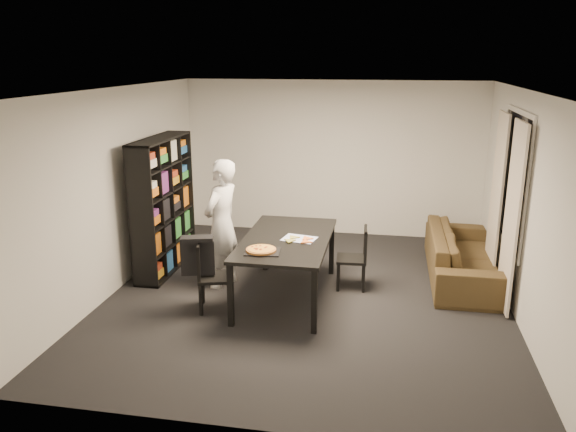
% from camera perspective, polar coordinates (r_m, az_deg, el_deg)
% --- Properties ---
extents(room, '(5.01, 5.51, 2.61)m').
position_cam_1_polar(room, '(6.88, 2.10, 1.86)').
color(room, black).
rests_on(room, ground).
extents(window_pane, '(0.02, 1.40, 1.60)m').
position_cam_1_polar(window_pane, '(7.51, 21.96, 3.47)').
color(window_pane, black).
rests_on(window_pane, room).
extents(window_frame, '(0.03, 1.52, 1.72)m').
position_cam_1_polar(window_frame, '(7.51, 21.92, 3.48)').
color(window_frame, white).
rests_on(window_frame, room).
extents(curtain_left, '(0.03, 0.70, 2.25)m').
position_cam_1_polar(curtain_left, '(7.08, 21.78, -0.15)').
color(curtain_left, beige).
rests_on(curtain_left, room).
extents(curtain_right, '(0.03, 0.70, 2.25)m').
position_cam_1_polar(curtain_right, '(8.07, 20.42, 1.87)').
color(curtain_right, beige).
rests_on(curtain_right, room).
extents(bookshelf, '(0.35, 1.50, 1.90)m').
position_cam_1_polar(bookshelf, '(8.10, -12.55, 1.11)').
color(bookshelf, black).
rests_on(bookshelf, room).
extents(dining_table, '(1.06, 1.91, 0.79)m').
position_cam_1_polar(dining_table, '(7.00, -0.15, -2.79)').
color(dining_table, black).
rests_on(dining_table, room).
extents(chair_left, '(0.49, 0.49, 0.86)m').
position_cam_1_polar(chair_left, '(6.82, -8.11, -5.57)').
color(chair_left, black).
rests_on(chair_left, room).
extents(chair_right, '(0.41, 0.41, 0.83)m').
position_cam_1_polar(chair_right, '(7.44, 7.10, -3.81)').
color(chair_right, black).
rests_on(chair_right, room).
extents(draped_jacket, '(0.41, 0.26, 0.48)m').
position_cam_1_polar(draped_jacket, '(6.75, -9.18, -3.85)').
color(draped_jacket, black).
rests_on(draped_jacket, chair_left).
extents(person, '(0.58, 0.72, 1.71)m').
position_cam_1_polar(person, '(7.40, -6.74, -0.79)').
color(person, silver).
rests_on(person, room).
extents(baking_tray, '(0.43, 0.36, 0.01)m').
position_cam_1_polar(baking_tray, '(6.50, -2.58, -3.61)').
color(baking_tray, black).
rests_on(baking_tray, dining_table).
extents(pepperoni_pizza, '(0.35, 0.35, 0.03)m').
position_cam_1_polar(pepperoni_pizza, '(6.49, -2.75, -3.44)').
color(pepperoni_pizza, '#A3652F').
rests_on(pepperoni_pizza, dining_table).
extents(kitchen_towel, '(0.45, 0.37, 0.01)m').
position_cam_1_polar(kitchen_towel, '(6.94, 1.15, -2.34)').
color(kitchen_towel, silver).
rests_on(kitchen_towel, dining_table).
extents(pizza_slices, '(0.42, 0.38, 0.01)m').
position_cam_1_polar(pizza_slices, '(6.88, 1.09, -2.40)').
color(pizza_slices, gold).
rests_on(pizza_slices, dining_table).
extents(sofa, '(0.88, 2.25, 0.66)m').
position_cam_1_polar(sofa, '(8.12, 17.31, -3.81)').
color(sofa, '#382A16').
rests_on(sofa, room).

